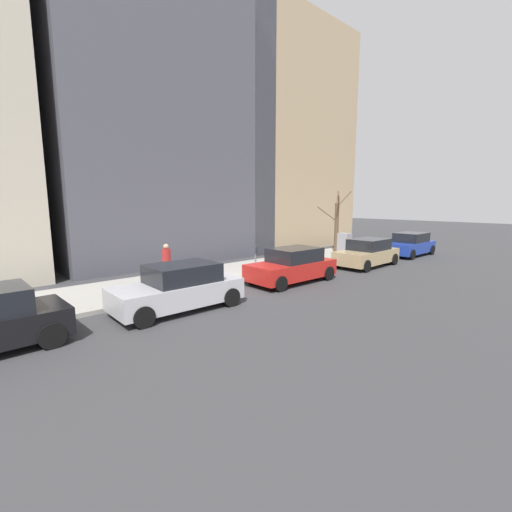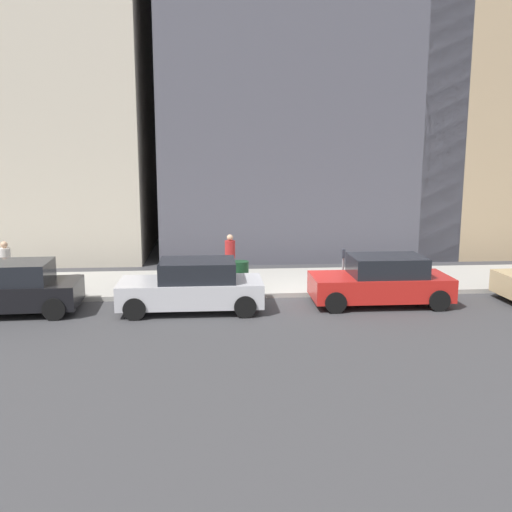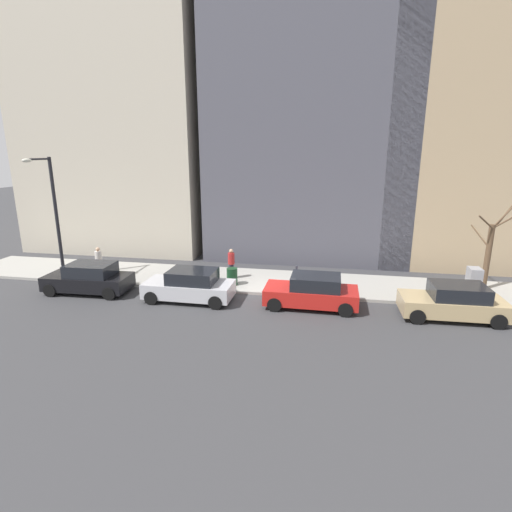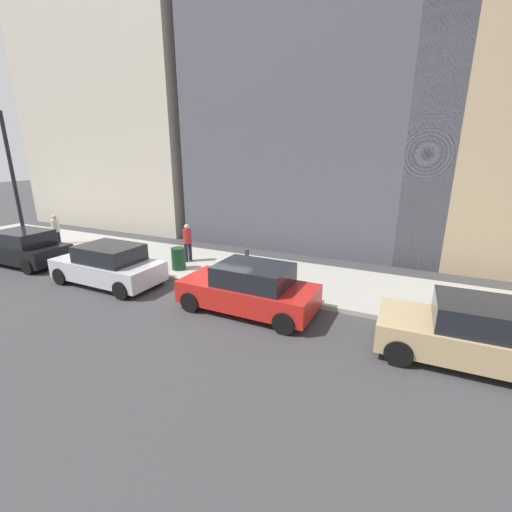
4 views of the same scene
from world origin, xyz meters
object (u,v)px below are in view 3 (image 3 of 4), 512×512
(parked_car_red, at_px, (312,292))
(trash_bin, at_px, (232,277))
(parked_car_tan, at_px, (453,302))
(office_tower_left, at_px, (468,127))
(parking_meter, at_px, (296,276))
(pedestrian_near_meter, at_px, (231,262))
(office_block_center, at_px, (312,101))
(utility_box, at_px, (473,283))
(pedestrian_midblock, at_px, (99,260))
(parked_car_black, at_px, (89,278))
(streetlamp, at_px, (52,208))
(office_tower_right, at_px, (132,52))
(parked_car_silver, at_px, (190,286))
(bare_tree, at_px, (489,252))

(parked_car_red, bearing_deg, trash_bin, 65.80)
(parked_car_tan, relative_size, office_tower_left, 0.25)
(parking_meter, relative_size, office_tower_left, 0.08)
(pedestrian_near_meter, height_order, office_block_center, office_block_center)
(utility_box, height_order, pedestrian_midblock, pedestrian_midblock)
(pedestrian_near_meter, distance_m, pedestrian_midblock, 7.38)
(parked_car_tan, xyz_separation_m, parked_car_red, (0.19, 5.97, 0.00))
(parked_car_tan, bearing_deg, pedestrian_midblock, 81.42)
(parked_car_black, bearing_deg, streetlamp, 60.00)
(office_tower_right, bearing_deg, parked_car_tan, -122.74)
(parked_car_silver, distance_m, office_block_center, 17.00)
(parking_meter, distance_m, office_tower_left, 16.53)
(pedestrian_midblock, relative_size, office_block_center, 0.08)
(office_tower_left, bearing_deg, parked_car_tan, 165.04)
(parked_car_tan, height_order, parked_car_silver, same)
(bare_tree, height_order, pedestrian_near_meter, bare_tree)
(parked_car_silver, distance_m, parking_meter, 5.21)
(parked_car_silver, bearing_deg, office_block_center, -19.83)
(parking_meter, xyz_separation_m, pedestrian_near_meter, (1.51, 3.68, 0.11))
(office_tower_right, bearing_deg, bare_tree, -111.87)
(trash_bin, bearing_deg, parked_car_tan, -101.88)
(streetlamp, relative_size, office_block_center, 0.31)
(utility_box, distance_m, office_tower_left, 12.59)
(streetlamp, height_order, office_tower_left, office_tower_left)
(parking_meter, distance_m, streetlamp, 13.30)
(utility_box, relative_size, pedestrian_near_meter, 0.86)
(bare_tree, relative_size, office_block_center, 0.20)
(utility_box, xyz_separation_m, pedestrian_near_meter, (0.66, 12.06, 0.24))
(parked_car_tan, bearing_deg, trash_bin, 76.69)
(office_tower_left, relative_size, office_tower_right, 0.61)
(parked_car_tan, xyz_separation_m, parked_car_black, (0.12, 17.10, 0.00))
(parked_car_tan, xyz_separation_m, trash_bin, (2.15, 10.20, -0.14))
(parked_car_tan, bearing_deg, office_tower_right, 55.83)
(pedestrian_midblock, bearing_deg, pedestrian_near_meter, -109.82)
(trash_bin, xyz_separation_m, office_block_center, (10.97, -3.30, 9.78))
(parked_car_red, xyz_separation_m, parked_car_silver, (-0.21, 5.76, 0.00))
(parked_car_red, height_order, office_tower_left, office_tower_left)
(pedestrian_midblock, bearing_deg, office_tower_right, -14.53)
(office_tower_left, bearing_deg, parking_meter, 136.59)
(parking_meter, distance_m, office_block_center, 14.79)
(pedestrian_midblock, relative_size, office_tower_right, 0.06)
(pedestrian_near_meter, bearing_deg, parking_meter, -103.82)
(parked_car_black, relative_size, office_tower_right, 0.15)
(parked_car_silver, relative_size, pedestrian_midblock, 2.54)
(parked_car_black, relative_size, parking_meter, 3.16)
(office_tower_right, bearing_deg, office_block_center, -89.66)
(office_block_center, bearing_deg, office_tower_left, -94.00)
(parked_car_black, distance_m, office_tower_left, 25.05)
(pedestrian_near_meter, distance_m, office_tower_right, 18.95)
(streetlamp, distance_m, pedestrian_near_meter, 9.86)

